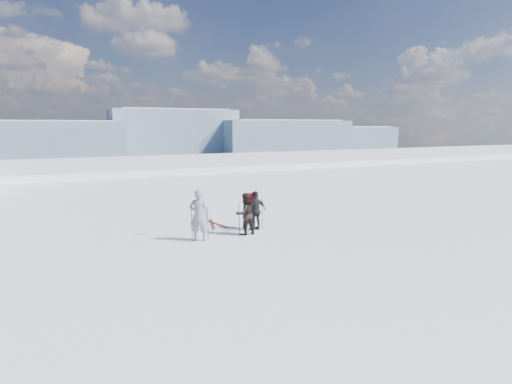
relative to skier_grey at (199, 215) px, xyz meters
The scene contains 8 objects.
lake_basin 28.13m from the skier_grey, 81.27° to the left, with size 820.00×820.00×71.62m.
far_mountain_range 452.93m from the skier_grey, 85.73° to the left, with size 770.00×110.00×53.00m.
skier_grey is the anchor object (origin of this frame).
skier_dark 1.75m from the skier_grey, ahead, with size 0.76×0.59×1.56m, color black.
skier_pack 2.44m from the skier_grey, 11.37° to the left, with size 0.89×0.37×1.52m, color black.
backpack 2.60m from the skier_grey, 17.21° to the left, with size 0.32×0.18×0.49m, color red.
ski_poles 1.40m from the skier_grey, ahead, with size 2.94×0.57×1.37m.
skis_loose 2.53m from the skier_grey, 59.51° to the left, with size 0.65×1.67×0.03m.
Camera 1 is at (-7.89, -9.93, 3.97)m, focal length 28.00 mm.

